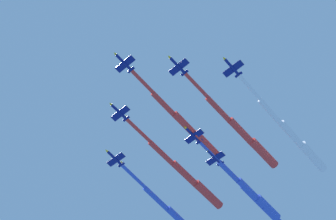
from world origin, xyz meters
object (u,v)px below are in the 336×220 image
jet_port_inner (243,133)px  jet_starboard_inner (187,175)px  jet_port_outer (249,191)px  jet_starboard_outer (276,218)px  jet_port_mid (293,136)px  jet_lead (186,125)px

jet_port_inner → jet_starboard_inner: 30.15m
jet_port_outer → jet_starboard_outer: jet_port_outer is taller
jet_port_inner → jet_starboard_outer: (-40.00, 23.31, 0.37)m
jet_starboard_outer → jet_port_mid: bearing=-4.5°
jet_port_mid → jet_starboard_inner: bearing=-123.5°
jet_lead → jet_starboard_outer: (-38.77, 45.86, -1.83)m
jet_port_mid → jet_port_inner: bearing=-95.6°
jet_lead → jet_port_outer: (-26.25, 31.36, -1.50)m
jet_lead → jet_port_mid: size_ratio=0.93×
jet_port_outer → jet_lead: bearing=-50.1°
jet_port_inner → jet_port_mid: jet_port_inner is taller
jet_port_inner → jet_starboard_outer: size_ratio=0.94×
jet_port_inner → jet_port_outer: (-27.49, 8.81, 0.70)m
jet_starboard_inner → jet_port_mid: bearing=56.5°
jet_lead → jet_starboard_outer: size_ratio=0.87×
jet_port_outer → jet_starboard_outer: size_ratio=0.88×
jet_lead → jet_port_inner: jet_lead is taller
jet_port_inner → jet_starboard_inner: (-23.64, -18.71, 0.45)m
jet_starboard_inner → jet_port_outer: bearing=98.0°
jet_starboard_outer → jet_starboard_inner: bearing=-68.7°
jet_lead → jet_port_inner: size_ratio=0.93×
jet_starboard_inner → jet_lead: bearing=-9.7°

